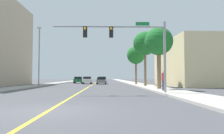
{
  "coord_description": "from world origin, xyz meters",
  "views": [
    {
      "loc": [
        2.25,
        -8.79,
        1.34
      ],
      "look_at": [
        3.07,
        16.74,
        2.54
      ],
      "focal_mm": 34.56,
      "sensor_mm": 36.0,
      "label": 1
    }
  ],
  "objects_px": {
    "traffic_signal_mast": "(130,40)",
    "street_lamp": "(39,53)",
    "palm_far": "(136,55)",
    "palm_mid": "(145,44)",
    "car_green": "(78,80)",
    "pedestrian": "(164,80)",
    "palm_near": "(159,42)",
    "car_yellow": "(102,79)",
    "car_silver": "(103,79)",
    "car_gray": "(101,80)",
    "car_white": "(87,80)"
  },
  "relations": [
    {
      "from": "traffic_signal_mast",
      "to": "street_lamp",
      "type": "height_order",
      "value": "street_lamp"
    },
    {
      "from": "palm_far",
      "to": "palm_mid",
      "type": "bearing_deg",
      "value": -88.35
    },
    {
      "from": "car_green",
      "to": "pedestrian",
      "type": "bearing_deg",
      "value": -71.15
    },
    {
      "from": "palm_far",
      "to": "pedestrian",
      "type": "relative_size",
      "value": 3.68
    },
    {
      "from": "palm_near",
      "to": "palm_mid",
      "type": "relative_size",
      "value": 0.85
    },
    {
      "from": "car_yellow",
      "to": "car_silver",
      "type": "bearing_deg",
      "value": 87.19
    },
    {
      "from": "car_gray",
      "to": "car_silver",
      "type": "height_order",
      "value": "car_silver"
    },
    {
      "from": "car_green",
      "to": "car_gray",
      "type": "bearing_deg",
      "value": -51.3
    },
    {
      "from": "car_green",
      "to": "pedestrian",
      "type": "relative_size",
      "value": 2.22
    },
    {
      "from": "car_silver",
      "to": "palm_far",
      "type": "bearing_deg",
      "value": -78.99
    },
    {
      "from": "palm_far",
      "to": "car_green",
      "type": "bearing_deg",
      "value": 136.09
    },
    {
      "from": "pedestrian",
      "to": "palm_mid",
      "type": "bearing_deg",
      "value": 22.22
    },
    {
      "from": "traffic_signal_mast",
      "to": "car_white",
      "type": "xyz_separation_m",
      "value": [
        -5.56,
        26.67,
        -3.53
      ]
    },
    {
      "from": "palm_mid",
      "to": "car_yellow",
      "type": "xyz_separation_m",
      "value": [
        -6.4,
        23.32,
        -5.22
      ]
    },
    {
      "from": "palm_mid",
      "to": "car_white",
      "type": "distance_m",
      "value": 17.54
    },
    {
      "from": "car_yellow",
      "to": "pedestrian",
      "type": "distance_m",
      "value": 34.24
    },
    {
      "from": "car_gray",
      "to": "car_silver",
      "type": "distance_m",
      "value": 21.35
    },
    {
      "from": "car_yellow",
      "to": "palm_near",
      "type": "bearing_deg",
      "value": -79.83
    },
    {
      "from": "car_white",
      "to": "palm_mid",
      "type": "bearing_deg",
      "value": -58.58
    },
    {
      "from": "car_white",
      "to": "car_yellow",
      "type": "xyz_separation_m",
      "value": [
        2.76,
        9.31,
        0.01
      ]
    },
    {
      "from": "palm_near",
      "to": "palm_far",
      "type": "relative_size",
      "value": 0.98
    },
    {
      "from": "palm_mid",
      "to": "car_green",
      "type": "distance_m",
      "value": 22.18
    },
    {
      "from": "street_lamp",
      "to": "palm_mid",
      "type": "relative_size",
      "value": 1.1
    },
    {
      "from": "palm_mid",
      "to": "car_silver",
      "type": "height_order",
      "value": "palm_mid"
    },
    {
      "from": "car_white",
      "to": "car_yellow",
      "type": "bearing_deg",
      "value": 71.75
    },
    {
      "from": "car_white",
      "to": "traffic_signal_mast",
      "type": "bearing_deg",
      "value": -79.98
    },
    {
      "from": "car_green",
      "to": "car_white",
      "type": "distance_m",
      "value": 4.82
    },
    {
      "from": "car_white",
      "to": "pedestrian",
      "type": "distance_m",
      "value": 25.95
    },
    {
      "from": "car_silver",
      "to": "pedestrian",
      "type": "bearing_deg",
      "value": -84.18
    },
    {
      "from": "car_yellow",
      "to": "car_white",
      "type": "bearing_deg",
      "value": -108.19
    },
    {
      "from": "car_silver",
      "to": "pedestrian",
      "type": "distance_m",
      "value": 44.43
    },
    {
      "from": "car_green",
      "to": "car_gray",
      "type": "relative_size",
      "value": 0.87
    },
    {
      "from": "palm_near",
      "to": "car_white",
      "type": "bearing_deg",
      "value": 113.27
    },
    {
      "from": "traffic_signal_mast",
      "to": "car_white",
      "type": "height_order",
      "value": "traffic_signal_mast"
    },
    {
      "from": "street_lamp",
      "to": "car_green",
      "type": "relative_size",
      "value": 2.09
    },
    {
      "from": "palm_near",
      "to": "palm_far",
      "type": "height_order",
      "value": "palm_far"
    },
    {
      "from": "street_lamp",
      "to": "palm_mid",
      "type": "height_order",
      "value": "street_lamp"
    },
    {
      "from": "car_silver",
      "to": "car_green",
      "type": "bearing_deg",
      "value": -110.69
    },
    {
      "from": "palm_near",
      "to": "car_yellow",
      "type": "distance_m",
      "value": 31.68
    },
    {
      "from": "car_silver",
      "to": "car_yellow",
      "type": "bearing_deg",
      "value": -92.95
    },
    {
      "from": "car_silver",
      "to": "palm_mid",
      "type": "bearing_deg",
      "value": -81.4
    },
    {
      "from": "car_white",
      "to": "palm_far",
      "type": "bearing_deg",
      "value": -38.19
    },
    {
      "from": "car_green",
      "to": "car_yellow",
      "type": "distance_m",
      "value": 7.17
    },
    {
      "from": "traffic_signal_mast",
      "to": "pedestrian",
      "type": "relative_size",
      "value": 5.0
    },
    {
      "from": "car_silver",
      "to": "car_white",
      "type": "relative_size",
      "value": 1.0
    },
    {
      "from": "car_gray",
      "to": "car_white",
      "type": "height_order",
      "value": "car_white"
    },
    {
      "from": "palm_mid",
      "to": "pedestrian",
      "type": "bearing_deg",
      "value": -91.53
    },
    {
      "from": "street_lamp",
      "to": "car_yellow",
      "type": "xyz_separation_m",
      "value": [
        8.5,
        22.22,
        -3.97
      ]
    },
    {
      "from": "traffic_signal_mast",
      "to": "car_white",
      "type": "relative_size",
      "value": 2.15
    },
    {
      "from": "car_green",
      "to": "car_silver",
      "type": "distance_m",
      "value": 16.29
    }
  ]
}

